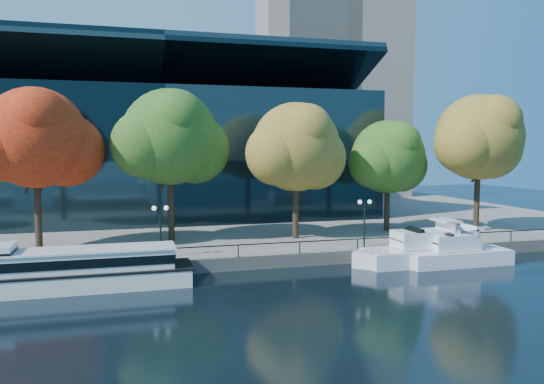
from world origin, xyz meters
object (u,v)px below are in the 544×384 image
object	(u,v)px
cruiser_near	(425,250)
tree_5	(481,139)
tree_2	(172,139)
lamp_1	(160,219)
tree_4	(389,158)
tree_3	(298,149)
cruiser_far	(453,253)
tour_boat	(68,269)
lamp_2	(365,212)
tree_1	(38,140)

from	to	relation	value
cruiser_near	tree_5	xyz separation A→B (m)	(11.08, 8.13, 9.15)
tree_2	lamp_1	distance (m)	9.85
tree_4	tree_5	xyz separation A→B (m)	(8.59, -2.76, 1.93)
tree_3	tree_4	size ratio (longest dim) A/B	1.12
tree_5	cruiser_near	bearing A→B (deg)	-143.73
cruiser_far	tree_5	xyz separation A→B (m)	(9.14, 9.10, 9.24)
tour_boat	tree_4	distance (m)	32.39
cruiser_far	lamp_2	xyz separation A→B (m)	(-5.73, 4.30, 2.96)
cruiser_far	tree_1	distance (m)	34.71
tree_1	lamp_2	size ratio (longest dim) A/B	3.30
tree_5	lamp_1	xyz separation A→B (m)	(-31.83, -4.80, -6.28)
tour_boat	cruiser_far	xyz separation A→B (m)	(29.03, -0.64, -0.35)
tree_1	lamp_1	distance (m)	12.51
tour_boat	tree_4	size ratio (longest dim) A/B	1.52
tree_2	lamp_2	world-z (taller)	tree_2
tree_5	lamp_1	size ratio (longest dim) A/B	3.41
cruiser_near	lamp_1	bearing A→B (deg)	170.89
cruiser_far	lamp_2	size ratio (longest dim) A/B	2.44
cruiser_near	cruiser_far	distance (m)	2.17
tree_3	tree_4	world-z (taller)	tree_3
lamp_2	tree_1	bearing A→B (deg)	167.42
tree_3	tree_4	distance (m)	10.58
tree_1	tree_3	xyz separation A→B (m)	(22.13, -0.15, -0.73)
cruiser_far	lamp_1	size ratio (longest dim) A/B	2.44
tour_boat	tree_5	xyz separation A→B (m)	(38.16, 8.46, 8.89)
tree_4	lamp_2	xyz separation A→B (m)	(-6.28, -7.56, -4.35)
tour_boat	tree_2	distance (m)	16.29
tree_3	lamp_1	size ratio (longest dim) A/B	3.12
tree_3	tree_5	bearing A→B (deg)	-2.72
cruiser_near	tree_2	world-z (taller)	tree_2
tour_boat	tree_2	world-z (taller)	tree_2
tour_boat	cruiser_near	size ratio (longest dim) A/B	1.37
tree_2	tour_boat	bearing A→B (deg)	-125.56
tree_1	lamp_1	xyz separation A→B (m)	(9.25, -5.85, -6.05)
tour_boat	lamp_2	xyz separation A→B (m)	(23.30, 3.66, 2.61)
tree_4	tree_5	distance (m)	9.22
tree_3	lamp_2	xyz separation A→B (m)	(4.08, -5.70, -5.32)
tree_3	lamp_1	xyz separation A→B (m)	(-12.88, -5.70, -5.32)
tree_2	tree_1	bearing A→B (deg)	-171.46
tree_5	lamp_1	world-z (taller)	tree_5
cruiser_far	tree_4	bearing A→B (deg)	87.34
tree_2	tree_4	xyz separation A→B (m)	(21.61, 0.07, -1.85)
cruiser_near	tree_3	world-z (taller)	tree_3
tour_boat	tree_5	size ratio (longest dim) A/B	1.24
tree_1	tour_boat	bearing A→B (deg)	-72.93
tree_2	lamp_2	size ratio (longest dim) A/B	3.39
tree_1	tree_5	size ratio (longest dim) A/B	0.97
cruiser_far	lamp_1	world-z (taller)	lamp_1
tree_3	lamp_2	bearing A→B (deg)	-54.38
tree_2	cruiser_far	bearing A→B (deg)	-29.23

